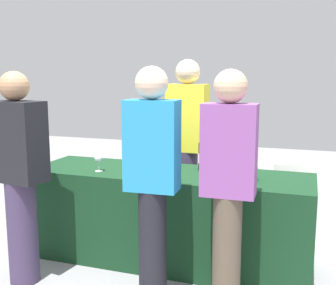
% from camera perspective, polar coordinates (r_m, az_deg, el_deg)
% --- Properties ---
extents(ground_plane, '(12.00, 12.00, 0.00)m').
position_cam_1_polar(ground_plane, '(3.75, 0.00, -15.69)').
color(ground_plane, gray).
extents(tasting_table, '(2.36, 0.71, 0.78)m').
position_cam_1_polar(tasting_table, '(3.60, 0.00, -10.07)').
color(tasting_table, '#14381E').
rests_on(tasting_table, ground_plane).
extents(wine_bottle_0, '(0.07, 0.07, 0.31)m').
position_cam_1_polar(wine_bottle_0, '(3.62, -2.58, -1.81)').
color(wine_bottle_0, black).
rests_on(wine_bottle_0, tasting_table).
extents(wine_bottle_1, '(0.08, 0.08, 0.33)m').
position_cam_1_polar(wine_bottle_1, '(3.58, -1.00, -1.70)').
color(wine_bottle_1, black).
rests_on(wine_bottle_1, tasting_table).
extents(wine_bottle_2, '(0.08, 0.08, 0.34)m').
position_cam_1_polar(wine_bottle_2, '(3.54, 4.80, -1.88)').
color(wine_bottle_2, black).
rests_on(wine_bottle_2, tasting_table).
extents(wine_bottle_3, '(0.08, 0.08, 0.33)m').
position_cam_1_polar(wine_bottle_3, '(3.44, 6.10, -2.22)').
color(wine_bottle_3, black).
rests_on(wine_bottle_3, tasting_table).
extents(wine_bottle_4, '(0.08, 0.08, 0.33)m').
position_cam_1_polar(wine_bottle_4, '(3.38, 11.27, -2.64)').
color(wine_bottle_4, black).
rests_on(wine_bottle_4, tasting_table).
extents(wine_glass_0, '(0.07, 0.07, 0.15)m').
position_cam_1_polar(wine_glass_0, '(3.54, -9.51, -2.23)').
color(wine_glass_0, silver).
rests_on(wine_glass_0, tasting_table).
extents(wine_glass_1, '(0.07, 0.07, 0.15)m').
position_cam_1_polar(wine_glass_1, '(3.27, 7.76, -3.07)').
color(wine_glass_1, silver).
rests_on(wine_glass_1, tasting_table).
extents(wine_glass_2, '(0.07, 0.07, 0.14)m').
position_cam_1_polar(wine_glass_2, '(3.24, 11.64, -3.42)').
color(wine_glass_2, silver).
rests_on(wine_glass_2, tasting_table).
extents(server_pouring, '(0.38, 0.23, 1.73)m').
position_cam_1_polar(server_pouring, '(4.01, 2.65, 0.22)').
color(server_pouring, '#3F3351').
rests_on(server_pouring, ground_plane).
extents(guest_0, '(0.44, 0.28, 1.61)m').
position_cam_1_polar(guest_0, '(3.30, -19.71, -3.81)').
color(guest_0, '#3F3351').
rests_on(guest_0, ground_plane).
extents(guest_1, '(0.36, 0.22, 1.64)m').
position_cam_1_polar(guest_1, '(2.81, -2.18, -4.64)').
color(guest_1, black).
rests_on(guest_1, ground_plane).
extents(guest_2, '(0.35, 0.22, 1.62)m').
position_cam_1_polar(guest_2, '(2.75, 8.27, -5.29)').
color(guest_2, brown).
rests_on(guest_2, ground_plane).
extents(menu_board, '(0.51, 0.11, 0.74)m').
position_cam_1_polar(menu_board, '(4.24, 17.65, -7.79)').
color(menu_board, white).
rests_on(menu_board, ground_plane).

